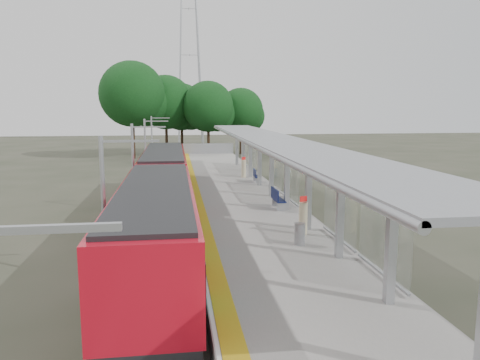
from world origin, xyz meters
name	(u,v)px	position (x,y,z in m)	size (l,w,h in m)	color
trackbed	(165,206)	(-4.50, 20.00, 0.12)	(3.00, 70.00, 0.24)	#59544C
platform	(235,198)	(0.00, 20.00, 0.50)	(6.00, 50.00, 1.00)	gray
tactile_strip	(195,192)	(-2.55, 20.00, 1.01)	(0.60, 50.00, 0.02)	gold
end_fence	(208,148)	(0.00, 44.95, 1.60)	(6.00, 0.10, 1.20)	#9EA0A5
train	(161,194)	(-4.50, 13.87, 2.05)	(2.74, 27.60, 3.62)	black
canopy	(271,146)	(1.61, 16.19, 4.20)	(3.27, 38.00, 3.66)	#9EA0A5
pylon	(189,32)	(-1.00, 73.00, 19.00)	(8.00, 4.00, 38.00)	#9EA0A5
tree_cluster	(176,102)	(-3.57, 52.62, 6.99)	(21.13, 13.55, 12.04)	#382316
catenary_masts	(135,165)	(-6.22, 19.00, 2.91)	(2.08, 48.16, 5.40)	#9EA0A5
bench_mid	(277,198)	(1.56, 14.40, 1.57)	(0.51, 1.60, 1.09)	#0D1645
bench_far	(256,175)	(1.99, 23.35, 1.50)	(0.48, 1.41, 0.95)	#0D1645
info_pillar_near	(303,218)	(1.56, 9.23, 1.72)	(0.37, 0.37, 1.65)	beige
info_pillar_far	(244,168)	(1.44, 25.79, 1.69)	(0.36, 0.36, 1.59)	beige
litter_bin	(300,234)	(1.02, 7.74, 1.43)	(0.42, 0.42, 0.87)	#9EA0A5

